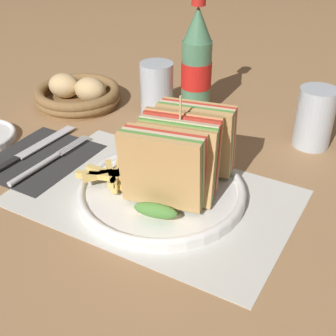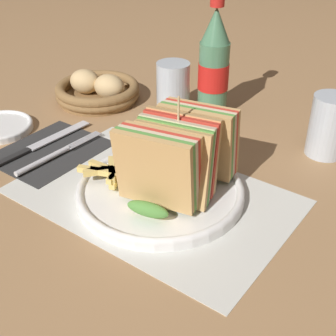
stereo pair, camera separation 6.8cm
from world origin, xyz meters
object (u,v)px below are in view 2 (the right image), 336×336
Objects in this scene: plate_main at (160,191)px; glass_far at (173,93)px; fork at (52,156)px; coke_bottle_near at (214,66)px; club_sandwich at (178,156)px; bread_basket at (97,90)px; glass_near at (329,126)px; knife at (39,145)px.

plate_main is 0.29m from glass_far.
coke_bottle_near is at bearing 71.59° from fork.
club_sandwich reaches higher than bread_basket.
glass_far is at bearing 121.96° from plate_main.
glass_far is (0.06, 0.26, 0.04)m from fork.
coke_bottle_near is 2.20× the size of glass_near.
plate_main is 1.42× the size of bread_basket.
club_sandwich is 0.29m from glass_near.
glass_far is 0.17m from bread_basket.
glass_far reaches higher than knife.
fork is at bearing -102.15° from glass_far.
glass_near is (0.12, 0.26, -0.02)m from club_sandwich.
fork is at bearing -173.53° from plate_main.
fork is 0.81× the size of knife.
plate_main is at bearing 8.81° from fork.
glass_near is at bearing 41.61° from fork.
fork is at bearing -171.30° from club_sandwich.
coke_bottle_near is at bearing 107.25° from plate_main.
glass_far is at bearing 80.19° from fork.
glass_near reaches higher than fork.
glass_near is at bearing -4.95° from coke_bottle_near.
plate_main is 0.31m from coke_bottle_near.
bread_basket is (-0.34, 0.19, -0.05)m from club_sandwich.
coke_bottle_near reaches higher than glass_near.
plate_main is 0.21m from fork.
coke_bottle_near is 2.20× the size of glass_far.
club_sandwich is at bearing -29.11° from bread_basket.
fork is 1.71× the size of glass_far.
plate_main is 0.31m from glass_near.
glass_far reaches higher than fork.
bread_basket is (-0.32, 0.20, 0.01)m from plate_main.
knife is 0.49m from glass_near.
knife is (-0.26, -0.01, -0.00)m from plate_main.
fork is 0.25m from bread_basket.
knife is 0.22m from bread_basket.
club_sandwich reaches higher than glass_near.
bread_basket reaches higher than knife.
glass_far is (-0.30, -0.03, -0.01)m from glass_near.
glass_near reaches higher than plate_main.
glass_far is at bearing -142.49° from coke_bottle_near.
fork is 0.46m from glass_near.
plate_main is at bearing -58.04° from glass_far.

